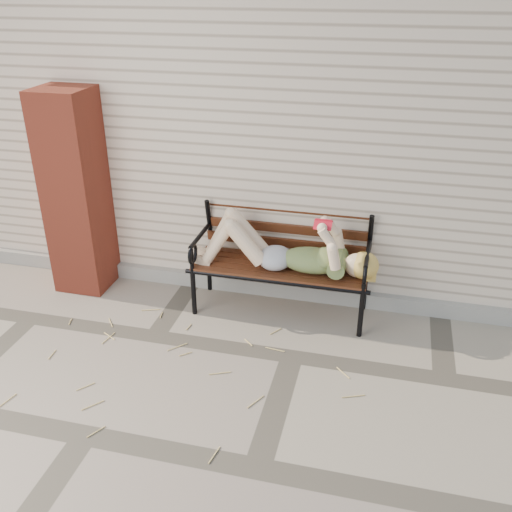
# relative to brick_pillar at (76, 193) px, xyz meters

# --- Properties ---
(ground) EXTENTS (80.00, 80.00, 0.00)m
(ground) POSITION_rel_brick_pillar_xyz_m (2.30, -0.75, -1.00)
(ground) COLOR gray
(ground) RESTS_ON ground
(house_wall) EXTENTS (8.00, 4.00, 3.00)m
(house_wall) POSITION_rel_brick_pillar_xyz_m (2.30, 2.25, 0.50)
(house_wall) COLOR beige
(house_wall) RESTS_ON ground
(foundation_strip) EXTENTS (8.00, 0.10, 0.15)m
(foundation_strip) POSITION_rel_brick_pillar_xyz_m (2.30, 0.22, -0.93)
(foundation_strip) COLOR gray
(foundation_strip) RESTS_ON ground
(brick_pillar) EXTENTS (0.50, 0.50, 2.00)m
(brick_pillar) POSITION_rel_brick_pillar_xyz_m (0.00, 0.00, 0.00)
(brick_pillar) COLOR #A23824
(brick_pillar) RESTS_ON ground
(garden_bench) EXTENTS (1.77, 0.70, 1.14)m
(garden_bench) POSITION_rel_brick_pillar_xyz_m (2.05, 0.05, -0.36)
(garden_bench) COLOR black
(garden_bench) RESTS_ON ground
(reading_woman) EXTENTS (1.67, 0.38, 0.53)m
(reading_woman) POSITION_rel_brick_pillar_xyz_m (2.06, -0.09, -0.32)
(reading_woman) COLOR #0A3647
(reading_woman) RESTS_ON ground
(straw_scatter) EXTENTS (2.77, 1.70, 0.01)m
(straw_scatter) POSITION_rel_brick_pillar_xyz_m (1.32, -1.36, -0.99)
(straw_scatter) COLOR #D6B568
(straw_scatter) RESTS_ON ground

